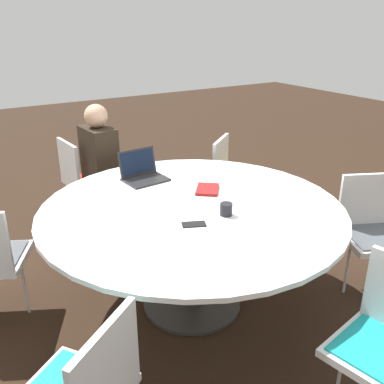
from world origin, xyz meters
The scene contains 10 objects.
ground_plane centered at (0.00, 0.00, 0.00)m, with size 16.00×16.00×0.00m, color black.
conference_table centered at (0.00, 0.00, 0.65)m, with size 1.95×1.95×0.75m.
chair_0 centered at (1.59, 0.20, 0.50)m, with size 0.47×0.46×0.85m.
chair_4 centered at (-0.49, -1.21, 0.50)m, with size 0.57×0.58×0.85m.
chair_5 centered at (0.86, -0.99, 0.50)m, with size 0.60×0.61×0.85m.
person_0 centered at (1.36, 0.10, 0.70)m, with size 0.38×0.28×1.20m.
laptop centered at (0.62, 0.05, 0.80)m, with size 0.28×0.32×0.21m.
spiral_notebook centered at (0.17, -0.23, 0.76)m, with size 0.26×0.25×0.02m.
coffee_cup centered at (-0.22, -0.11, 0.79)m, with size 0.08×0.08×0.08m.
cell_phone centered at (-0.23, 0.13, 0.76)m, with size 0.12×0.16×0.01m.
Camera 1 is at (-2.12, 1.32, 1.88)m, focal length 40.00 mm.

